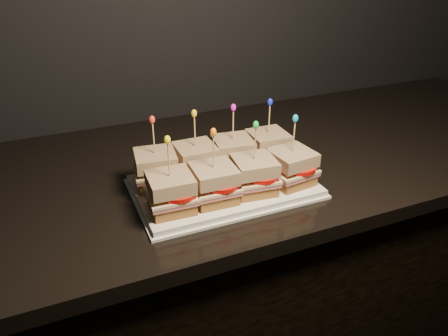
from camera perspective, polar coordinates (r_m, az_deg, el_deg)
name	(u,v)px	position (r m, az deg, el deg)	size (l,w,h in m)	color
cabinet	(166,315)	(1.33, -7.57, -18.49)	(2.44, 0.65, 0.85)	black
granite_slab	(154,180)	(1.05, -9.07, -1.53)	(2.48, 0.69, 0.03)	black
platter	(224,186)	(0.96, 0.00, -2.43)	(0.38, 0.24, 0.02)	white
platter_rim	(224,189)	(0.96, 0.00, -2.74)	(0.39, 0.25, 0.01)	white
sandwich_0_bread_bot	(157,179)	(0.96, -8.74, -1.45)	(0.08, 0.08, 0.02)	brown
sandwich_0_ham	(156,173)	(0.95, -8.81, -0.63)	(0.09, 0.09, 0.01)	#BA5C5F
sandwich_0_cheese	(156,170)	(0.95, -8.84, -0.26)	(0.09, 0.09, 0.01)	beige
sandwich_0_tomato	(162,167)	(0.94, -8.07, 0.12)	(0.08, 0.08, 0.01)	red
sandwich_0_bread_top	(155,159)	(0.93, -8.96, 1.16)	(0.08, 0.08, 0.03)	brown
sandwich_0_pick	(154,140)	(0.91, -9.16, 3.64)	(0.00, 0.00, 0.09)	tan
sandwich_0_frill	(152,120)	(0.90, -9.38, 6.26)	(0.01, 0.01, 0.02)	red
sandwich_1_bread_bot	(196,171)	(0.98, -3.66, -0.44)	(0.08, 0.08, 0.02)	brown
sandwich_1_ham	(196,165)	(0.97, -3.69, 0.36)	(0.09, 0.09, 0.01)	#BA5C5F
sandwich_1_cheese	(196,162)	(0.97, -3.70, 0.73)	(0.09, 0.09, 0.01)	beige
sandwich_1_tomato	(202,160)	(0.96, -2.93, 1.10)	(0.08, 0.08, 0.01)	red
sandwich_1_bread_top	(195,152)	(0.96, -3.75, 2.13)	(0.08, 0.08, 0.03)	brown
sandwich_1_pick	(195,133)	(0.94, -3.84, 4.57)	(0.00, 0.00, 0.09)	tan
sandwich_1_frill	(194,113)	(0.92, -3.93, 7.14)	(0.01, 0.01, 0.02)	yellow
sandwich_2_bread_bot	(233,164)	(1.01, 1.15, 0.51)	(0.08, 0.08, 0.02)	brown
sandwich_2_ham	(233,158)	(1.00, 1.16, 1.30)	(0.09, 0.09, 0.01)	#BA5C5F
sandwich_2_cheese	(233,155)	(1.00, 1.17, 1.66)	(0.09, 0.09, 0.01)	beige
sandwich_2_tomato	(239,153)	(0.99, 1.94, 2.02)	(0.08, 0.08, 0.01)	red
sandwich_2_bread_top	(233,145)	(0.99, 1.18, 3.03)	(0.08, 0.08, 0.03)	brown
sandwich_2_pick	(233,127)	(0.97, 1.21, 5.41)	(0.00, 0.00, 0.09)	tan
sandwich_2_frill	(233,107)	(0.95, 1.23, 7.91)	(0.01, 0.01, 0.02)	#D410D6
sandwich_3_bread_bot	(267,157)	(1.04, 5.67, 1.40)	(0.08, 0.08, 0.02)	brown
sandwich_3_ham	(268,151)	(1.04, 5.71, 2.17)	(0.09, 0.09, 0.01)	#BA5C5F
sandwich_3_cheese	(268,149)	(1.03, 5.73, 2.52)	(0.09, 0.09, 0.01)	beige
sandwich_3_tomato	(274,146)	(1.03, 6.49, 2.87)	(0.08, 0.08, 0.01)	red
sandwich_3_bread_top	(268,139)	(1.02, 5.80, 3.85)	(0.08, 0.08, 0.03)	brown
sandwich_3_pick	(269,121)	(1.01, 5.92, 6.15)	(0.00, 0.00, 0.09)	tan
sandwich_3_frill	(270,102)	(0.99, 6.04, 8.57)	(0.01, 0.01, 0.02)	#111FCC
sandwich_4_bread_bot	(172,204)	(0.87, -6.86, -4.68)	(0.08, 0.08, 0.02)	brown
sandwich_4_ham	(171,197)	(0.86, -6.91, -3.81)	(0.09, 0.09, 0.01)	#BA5C5F
sandwich_4_cheese	(171,194)	(0.85, -6.94, -3.41)	(0.09, 0.09, 0.01)	beige
sandwich_4_tomato	(178,191)	(0.85, -6.08, -3.01)	(0.08, 0.08, 0.01)	red
sandwich_4_bread_top	(170,182)	(0.84, -7.04, -1.88)	(0.08, 0.08, 0.03)	brown
sandwich_4_pick	(169,162)	(0.82, -7.22, 0.81)	(0.00, 0.00, 0.09)	tan
sandwich_4_frill	(167,140)	(0.80, -7.41, 3.68)	(0.01, 0.01, 0.02)	yellow
sandwich_5_bread_bot	(214,195)	(0.89, -1.31, -3.48)	(0.08, 0.08, 0.02)	brown
sandwich_5_ham	(214,188)	(0.88, -1.32, -2.62)	(0.09, 0.09, 0.01)	#BA5C5F
sandwich_5_cheese	(214,185)	(0.88, -1.32, -2.23)	(0.09, 0.09, 0.01)	beige
sandwich_5_tomato	(221,182)	(0.87, -0.45, -1.83)	(0.08, 0.08, 0.01)	red
sandwich_5_bread_top	(214,174)	(0.87, -1.34, -0.72)	(0.08, 0.08, 0.03)	brown
sandwich_5_pick	(214,153)	(0.85, -1.38, 1.91)	(0.00, 0.00, 0.09)	tan
sandwich_5_frill	(213,132)	(0.83, -1.41, 4.71)	(0.01, 0.01, 0.02)	orange
sandwich_6_bread_bot	(254,186)	(0.92, 3.89, -2.33)	(0.08, 0.08, 0.02)	brown
sandwich_6_ham	(254,179)	(0.91, 3.92, -1.49)	(0.09, 0.09, 0.01)	#BA5C5F
sandwich_6_cheese	(254,176)	(0.91, 3.93, -1.11)	(0.09, 0.09, 0.01)	beige
sandwich_6_tomato	(261,173)	(0.91, 4.79, -0.72)	(0.08, 0.08, 0.01)	red
sandwich_6_bread_top	(254,165)	(0.90, 3.99, 0.36)	(0.08, 0.08, 0.03)	brown
sandwich_6_pick	(255,146)	(0.88, 4.08, 2.92)	(0.00, 0.00, 0.09)	tan
sandwich_6_frill	(256,125)	(0.86, 4.18, 5.63)	(0.01, 0.01, 0.02)	green
sandwich_7_bread_bot	(291,178)	(0.96, 8.69, -1.25)	(0.08, 0.08, 0.02)	brown
sandwich_7_ham	(291,171)	(0.95, 8.75, -0.43)	(0.09, 0.09, 0.01)	#BA5C5F
sandwich_7_cheese	(291,168)	(0.95, 8.78, -0.06)	(0.09, 0.09, 0.01)	beige
sandwich_7_tomato	(298,166)	(0.95, 9.62, 0.31)	(0.08, 0.08, 0.01)	red
sandwich_7_bread_top	(292,158)	(0.94, 8.90, 1.35)	(0.08, 0.08, 0.03)	brown
sandwich_7_pick	(294,139)	(0.92, 9.10, 3.82)	(0.00, 0.00, 0.09)	tan
sandwich_7_frill	(295,118)	(0.90, 9.31, 6.42)	(0.01, 0.01, 0.02)	#0D95C2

